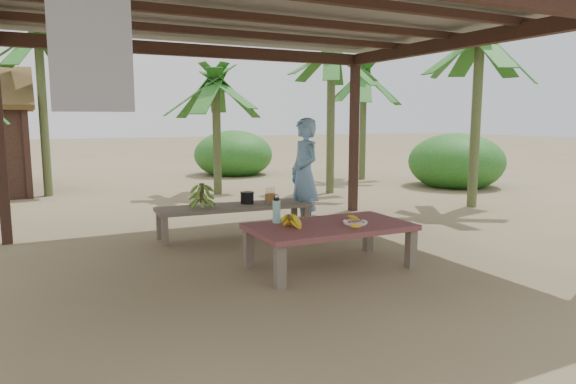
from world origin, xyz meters
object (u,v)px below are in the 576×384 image
work_table (330,230)px  cooking_pot (247,198)px  plate (355,223)px  water_flask (276,211)px  bench (235,209)px  ripe_banana_bunch (289,221)px  woman (304,174)px

work_table → cooking_pot: cooking_pot is taller
plate → water_flask: 0.90m
work_table → water_flask: 0.64m
bench → cooking_pot: cooking_pot is taller
ripe_banana_bunch → water_flask: (-0.00, 0.32, 0.06)m
plate → water_flask: bearing=148.4°
work_table → plate: (0.26, -0.12, 0.08)m
ripe_banana_bunch → plate: 0.78m
ripe_banana_bunch → woman: (1.20, 1.85, 0.26)m
ripe_banana_bunch → plate: (0.76, -0.15, -0.06)m
plate → woman: (0.44, 2.01, 0.33)m
plate → water_flask: (-0.76, 0.47, 0.12)m
plate → woman: woman is taller
bench → water_flask: (-0.09, -1.60, 0.24)m
work_table → plate: plate is taller
cooking_pot → woman: 0.95m
bench → water_flask: water_flask is taller
cooking_pot → woman: bearing=-7.8°
water_flask → cooking_pot: water_flask is taller
cooking_pot → woman: (0.88, -0.12, 0.31)m
cooking_pot → ripe_banana_bunch: bearing=-99.0°
plate → cooking_pot: 2.18m
water_flask → cooking_pot: (0.31, 1.66, -0.11)m
ripe_banana_bunch → work_table: bearing=-4.0°
bench → ripe_banana_bunch: ripe_banana_bunch is taller
ripe_banana_bunch → water_flask: water_flask is taller
water_flask → cooking_pot: bearing=79.3°
ripe_banana_bunch → water_flask: 0.32m
work_table → woman: woman is taller
work_table → woman: size_ratio=1.07×
work_table → cooking_pot: 2.02m
bench → cooking_pot: size_ratio=11.68×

